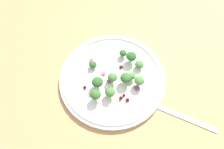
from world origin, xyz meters
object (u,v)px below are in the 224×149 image
Objects in this scene: plate at (112,78)px; broccoli_floret_2 at (123,53)px; broccoli_floret_0 at (110,92)px; fork at (175,114)px; broccoli_floret_1 at (132,76)px.

broccoli_floret_2 is at bearing -148.83° from plate.
fork is (-10.91, 12.74, -3.03)cm from broccoli_floret_0.
plate is 18.45cm from fork.
broccoli_floret_2 is 20.74cm from fork.
broccoli_floret_0 reaches higher than fork.
plate is 5.83cm from broccoli_floret_0.
broccoli_floret_0 is 1.27× the size of broccoli_floret_2.
broccoli_floret_2 reaches higher than plate.
fork is at bearing 130.56° from broccoli_floret_0.
plate is 1.66× the size of fork.
broccoli_floret_0 is 1.27× the size of broccoli_floret_1.
broccoli_floret_1 reaches higher than fork.
broccoli_floret_0 is 7.32cm from broccoli_floret_1.
broccoli_floret_1 is at bearing 139.99° from plate.
plate reaches higher than fork.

